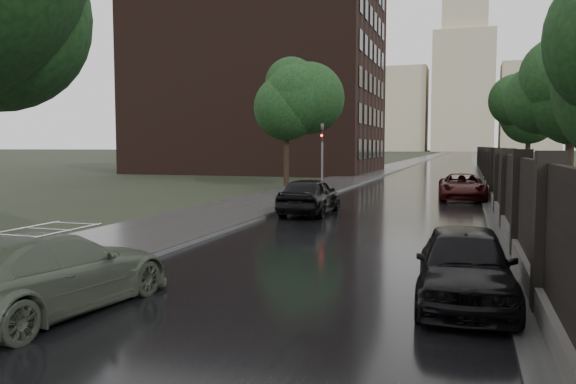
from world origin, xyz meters
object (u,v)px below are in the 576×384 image
Objects in this scene: traffic_light at (322,153)px; hatchback_left at (310,196)px; car_right_near at (465,265)px; car_right_far at (462,187)px; tree_right_b at (572,95)px; tree_right_c at (529,116)px; volga_sedan at (49,273)px; tree_left_far at (286,108)px.

traffic_light is 8.41m from hatchback_left.
car_right_far is at bearing 88.17° from car_right_near.
traffic_light is 0.89× the size of hatchback_left.
tree_right_c is at bearing 90.00° from tree_right_b.
tree_right_b is 22.58m from volga_sedan.
tree_left_far reaches higher than car_right_near.
volga_sedan is 1.04× the size of hatchback_left.
tree_left_far is 12.87m from car_right_far.
car_right_near is at bearing -93.01° from car_right_far.
tree_left_far reaches higher than car_right_far.
traffic_light reaches higher than hatchback_left.
car_right_near is at bearing -152.16° from volga_sedan.
hatchback_left is (-10.24, -5.11, -4.18)m from tree_right_b.
volga_sedan is at bearing -106.00° from tree_right_c.
tree_right_b is 12.18m from hatchback_left.
car_right_far is at bearing 1.99° from traffic_light.
car_right_far is at bearing 143.77° from tree_right_b.
tree_right_b is at bearing -27.30° from tree_left_far.
volga_sedan is at bearing -87.25° from traffic_light.
hatchback_left is at bearing -153.48° from tree_right_b.
tree_right_c is at bearing 51.82° from traffic_light.
tree_left_far is 1.05× the size of tree_right_c.
car_right_near is (7.62, -19.69, -1.71)m from traffic_light.
traffic_light is 0.99× the size of car_right_near.
tree_right_c is 1.56× the size of hatchback_left.
traffic_light is 7.56m from car_right_far.
tree_right_b reaches higher than car_right_far.
tree_left_far is 1.82× the size of car_right_near.
tree_right_b reaches higher than hatchback_left.
tree_right_c reaches higher than car_right_near.
traffic_light is at bearing -53.53° from tree_left_far.
volga_sedan is at bearing -80.11° from tree_left_far.
tree_right_c is 1.75× the size of traffic_light.
tree_right_c reaches higher than hatchback_left.
hatchback_left is at bearing -86.62° from volga_sedan.
car_right_near reaches higher than volga_sedan.
tree_left_far is 6.84m from traffic_light.
hatchback_left is at bearing -68.12° from tree_left_far.
car_right_far is (-4.44, -14.75, -4.27)m from tree_right_c.
volga_sedan is 7.08m from car_right_near.
car_right_near is at bearing -65.37° from tree_left_far.
tree_left_far is 17.45m from tree_right_b.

